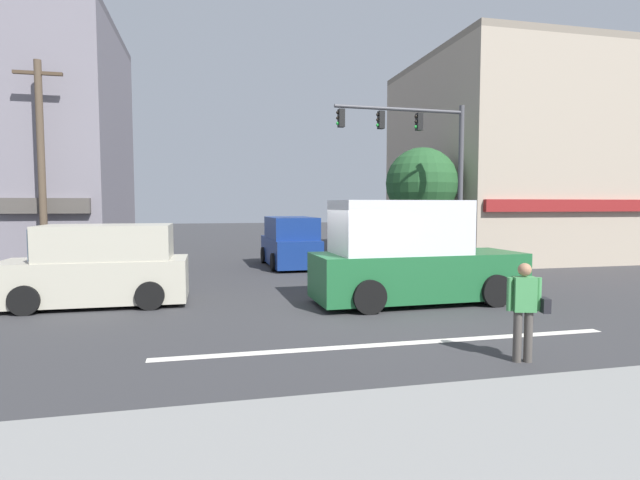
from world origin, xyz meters
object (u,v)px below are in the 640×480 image
object	(u,v)px
utility_pole_near_left	(42,171)
pedestrian_foreground_with_bag	(525,306)
street_tree	(422,184)
box_truck_parked_curbside	(411,257)
van_crossing_leftbound	(100,267)
traffic_light_mast	(428,158)
van_crossing_rightbound	(290,243)

from	to	relation	value
utility_pole_near_left	pedestrian_foreground_with_bag	world-z (taller)	utility_pole_near_left
street_tree	box_truck_parked_curbside	world-z (taller)	street_tree
street_tree	utility_pole_near_left	bearing A→B (deg)	-170.03
street_tree	van_crossing_leftbound	xyz separation A→B (m)	(-11.63, -5.67, -2.50)
van_crossing_leftbound	pedestrian_foreground_with_bag	distance (m)	10.35
utility_pole_near_left	traffic_light_mast	size ratio (longest dim) A/B	1.14
street_tree	traffic_light_mast	xyz separation A→B (m)	(-1.14, -3.03, 0.79)
street_tree	box_truck_parked_curbside	distance (m)	8.41
street_tree	pedestrian_foreground_with_bag	world-z (taller)	street_tree
traffic_light_mast	van_crossing_rightbound	size ratio (longest dim) A/B	1.34
traffic_light_mast	box_truck_parked_curbside	distance (m)	5.77
van_crossing_leftbound	pedestrian_foreground_with_bag	size ratio (longest dim) A/B	2.76
van_crossing_rightbound	pedestrian_foreground_with_bag	size ratio (longest dim) A/B	2.78
street_tree	traffic_light_mast	world-z (taller)	traffic_light_mast
street_tree	van_crossing_leftbound	size ratio (longest dim) A/B	1.09
van_crossing_rightbound	street_tree	bearing A→B (deg)	-13.82
traffic_light_mast	van_crossing_leftbound	bearing A→B (deg)	-165.88
street_tree	traffic_light_mast	bearing A→B (deg)	-110.71
van_crossing_leftbound	van_crossing_rightbound	xyz separation A→B (m)	(6.23, 7.00, 0.00)
utility_pole_near_left	van_crossing_leftbound	bearing A→B (deg)	-55.42
pedestrian_foreground_with_bag	box_truck_parked_curbside	bearing A→B (deg)	88.27
van_crossing_leftbound	pedestrian_foreground_with_bag	bearing A→B (deg)	-40.44
utility_pole_near_left	box_truck_parked_curbside	bearing A→B (deg)	-25.19
van_crossing_leftbound	street_tree	bearing A→B (deg)	25.97
street_tree	utility_pole_near_left	xyz separation A→B (m)	(-13.86, -2.44, 0.17)
street_tree	van_crossing_leftbound	world-z (taller)	street_tree
utility_pole_near_left	pedestrian_foreground_with_bag	distance (m)	14.43
van_crossing_leftbound	box_truck_parked_curbside	distance (m)	8.19
pedestrian_foreground_with_bag	utility_pole_near_left	bearing A→B (deg)	135.46
street_tree	pedestrian_foreground_with_bag	bearing A→B (deg)	-106.89
utility_pole_near_left	traffic_light_mast	distance (m)	12.74
van_crossing_rightbound	box_truck_parked_curbside	bearing A→B (deg)	-78.16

